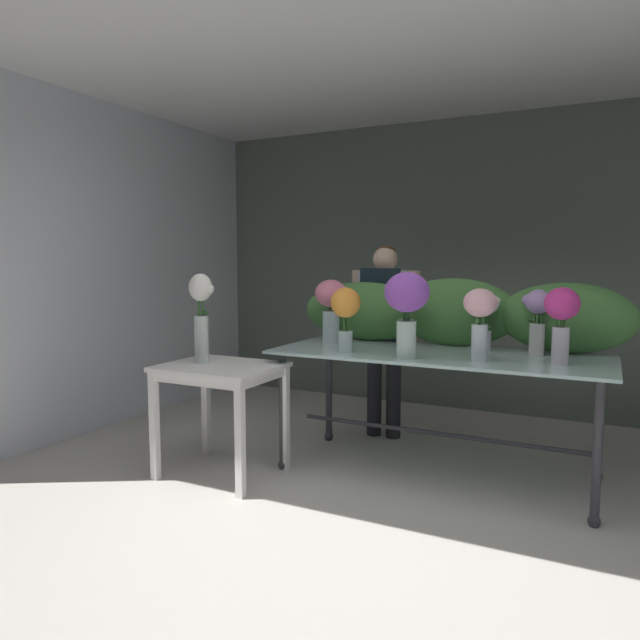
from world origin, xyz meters
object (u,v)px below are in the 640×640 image
at_px(vase_ivory_peonies, 484,313).
at_px(vase_sunset_snapdragons, 346,310).
at_px(vase_coral_anemones, 406,308).
at_px(vase_blush_ranunculus, 480,316).
at_px(side_table_white, 221,379).
at_px(vase_rosy_roses, 332,304).
at_px(display_table_glass, 438,370).
at_px(vase_lilac_hydrangea, 537,317).
at_px(vase_violet_freesia, 407,302).
at_px(vase_magenta_dahlias, 561,316).
at_px(florist, 384,320).
at_px(vase_white_roses_tall, 201,313).

distance_m(vase_ivory_peonies, vase_sunset_snapdragons, 0.93).
bearing_deg(vase_coral_anemones, vase_blush_ranunculus, -28.66).
bearing_deg(side_table_white, vase_rosy_roses, 56.02).
bearing_deg(display_table_glass, vase_lilac_hydrangea, 15.94).
bearing_deg(vase_violet_freesia, vase_blush_ranunculus, 14.11).
xyz_separation_m(vase_magenta_dahlias, vase_ivory_peonies, (-0.50, 0.30, -0.02)).
bearing_deg(vase_rosy_roses, vase_coral_anemones, 0.51).
height_order(display_table_glass, vase_ivory_peonies, vase_ivory_peonies).
height_order(vase_rosy_roses, vase_lilac_hydrangea, vase_rosy_roses).
xyz_separation_m(display_table_glass, vase_blush_ranunculus, (0.31, -0.22, 0.39)).
bearing_deg(vase_lilac_hydrangea, vase_sunset_snapdragons, -159.47).
height_order(vase_ivory_peonies, vase_coral_anemones, vase_coral_anemones).
xyz_separation_m(vase_rosy_roses, vase_violet_freesia, (0.71, -0.41, 0.06)).
xyz_separation_m(display_table_glass, vase_sunset_snapdragons, (-0.56, -0.26, 0.40)).
xyz_separation_m(vase_ivory_peonies, vase_violet_freesia, (-0.37, -0.51, 0.09)).
relative_size(display_table_glass, vase_violet_freesia, 4.02).
height_order(side_table_white, vase_violet_freesia, vase_violet_freesia).
height_order(florist, vase_blush_ranunculus, florist).
xyz_separation_m(vase_magenta_dahlias, vase_blush_ranunculus, (-0.45, -0.11, -0.01)).
xyz_separation_m(vase_lilac_hydrangea, vase_ivory_peonies, (-0.33, 0.01, 0.01)).
height_order(vase_coral_anemones, vase_white_roses_tall, vase_white_roses_tall).
bearing_deg(vase_magenta_dahlias, vase_white_roses_tall, -166.77).
distance_m(florist, vase_coral_anemones, 0.71).
height_order(display_table_glass, side_table_white, display_table_glass).
height_order(florist, vase_coral_anemones, florist).
distance_m(display_table_glass, vase_rosy_roses, 0.92).
bearing_deg(vase_magenta_dahlias, vase_violet_freesia, -166.25).
relative_size(display_table_glass, vase_lilac_hydrangea, 5.09).
xyz_separation_m(vase_sunset_snapdragons, vase_coral_anemones, (0.31, 0.35, -0.00)).
relative_size(vase_violet_freesia, vase_white_roses_tall, 0.89).
xyz_separation_m(vase_coral_anemones, vase_white_roses_tall, (-1.20, -0.72, -0.02)).
bearing_deg(vase_white_roses_tall, vase_blush_ranunculus, 13.19).
height_order(vase_rosy_roses, vase_blush_ranunculus, vase_rosy_roses).
bearing_deg(vase_lilac_hydrangea, vase_blush_ranunculus, -125.73).
xyz_separation_m(vase_magenta_dahlias, vase_violet_freesia, (-0.87, -0.21, 0.07)).
distance_m(vase_magenta_dahlias, vase_blush_ranunculus, 0.46).
distance_m(vase_lilac_hydrangea, vase_ivory_peonies, 0.33).
distance_m(display_table_glass, vase_sunset_snapdragons, 0.73).
distance_m(vase_rosy_roses, vase_lilac_hydrangea, 1.42).
height_order(display_table_glass, vase_violet_freesia, vase_violet_freesia).
relative_size(vase_magenta_dahlias, vase_coral_anemones, 1.02).
relative_size(vase_magenta_dahlias, vase_ivory_peonies, 1.14).
bearing_deg(vase_magenta_dahlias, vase_coral_anemones, 168.73).
distance_m(florist, vase_lilac_hydrangea, 1.32).
distance_m(side_table_white, vase_white_roses_tall, 0.47).
relative_size(side_table_white, vase_rosy_roses, 1.62).
distance_m(vase_rosy_roses, vase_blush_ranunculus, 1.17).
relative_size(vase_sunset_snapdragons, vase_white_roses_tall, 0.71).
relative_size(side_table_white, vase_magenta_dahlias, 1.67).
bearing_deg(vase_rosy_roses, vase_lilac_hydrangea, 3.64).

